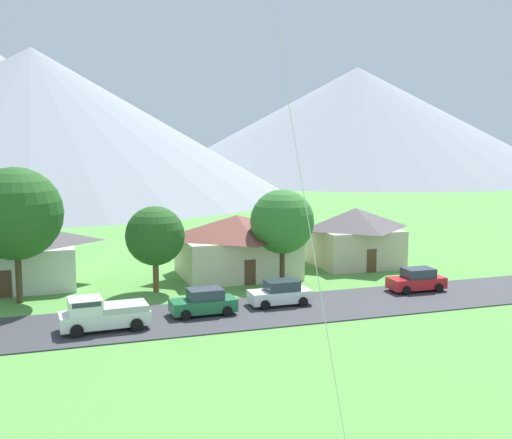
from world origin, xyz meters
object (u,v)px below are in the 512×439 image
at_px(parked_car_white_mid_east, 280,293).
at_px(parked_car_green_east_end, 204,302).
at_px(house_left_center, 237,244).
at_px(pickup_truck_white_west_side, 102,314).
at_px(tree_right_of_center, 155,236).
at_px(house_right_center, 355,236).
at_px(tree_near_left, 16,214).
at_px(parked_car_red_west_end, 417,280).
at_px(tree_left_of_center, 282,222).
at_px(house_leftmost, 7,253).

bearing_deg(parked_car_white_mid_east, parked_car_green_east_end, -172.91).
height_order(house_left_center, pickup_truck_white_west_side, house_left_center).
distance_m(tree_right_of_center, parked_car_green_east_end, 8.23).
relative_size(house_right_center, tree_near_left, 0.81).
bearing_deg(pickup_truck_white_west_side, parked_car_red_west_end, 6.29).
distance_m(tree_near_left, tree_left_of_center, 19.54).
xyz_separation_m(house_left_center, house_right_center, (11.26, 0.76, 0.06)).
height_order(house_right_center, parked_car_white_mid_east, house_right_center).
relative_size(tree_near_left, parked_car_red_west_end, 2.23).
bearing_deg(tree_right_of_center, parked_car_white_mid_east, -41.76).
xyz_separation_m(house_left_center, tree_near_left, (-16.82, -3.69, 3.61)).
distance_m(house_right_center, parked_car_green_east_end, 20.35).
height_order(parked_car_red_west_end, pickup_truck_white_west_side, pickup_truck_white_west_side).
distance_m(tree_near_left, parked_car_green_east_end, 14.44).
distance_m(house_leftmost, pickup_truck_white_west_side, 15.36).
xyz_separation_m(tree_near_left, parked_car_white_mid_east, (16.91, -6.38, -5.37)).
relative_size(house_left_center, parked_car_green_east_end, 2.34).
xyz_separation_m(tree_left_of_center, parked_car_red_west_end, (8.47, -5.98, -4.00)).
height_order(house_right_center, parked_car_red_west_end, house_right_center).
height_order(house_right_center, tree_left_of_center, tree_left_of_center).
distance_m(house_left_center, tree_left_of_center, 4.96).
height_order(tree_left_of_center, parked_car_white_mid_east, tree_left_of_center).
relative_size(tree_left_of_center, parked_car_green_east_end, 1.75).
relative_size(house_right_center, tree_left_of_center, 1.03).
xyz_separation_m(house_leftmost, parked_car_green_east_end, (12.42, -12.78, -1.73)).
xyz_separation_m(house_leftmost, house_right_center, (29.10, -1.27, 0.09)).
bearing_deg(pickup_truck_white_west_side, tree_right_of_center, 61.91).
height_order(house_leftmost, parked_car_green_east_end, house_leftmost).
distance_m(parked_car_red_west_end, pickup_truck_white_west_side, 23.18).
bearing_deg(house_right_center, tree_near_left, -171.00).
relative_size(house_left_center, tree_left_of_center, 1.34).
xyz_separation_m(tree_left_of_center, parked_car_green_east_end, (-8.09, -7.22, -4.00)).
bearing_deg(house_left_center, tree_near_left, -167.64).
bearing_deg(parked_car_red_west_end, tree_left_of_center, 144.76).
bearing_deg(parked_car_green_east_end, tree_right_of_center, 104.50).
relative_size(house_leftmost, parked_car_green_east_end, 2.49).
distance_m(parked_car_red_west_end, parked_car_green_east_end, 16.61).
xyz_separation_m(house_leftmost, parked_car_white_mid_east, (17.93, -12.09, -1.73)).
xyz_separation_m(parked_car_red_west_end, parked_car_green_east_end, (-16.56, -1.24, 0.00)).
xyz_separation_m(house_leftmost, tree_right_of_center, (10.53, -5.49, 1.61)).
distance_m(house_leftmost, tree_right_of_center, 11.98).
xyz_separation_m(parked_car_red_west_end, pickup_truck_white_west_side, (-23.04, -2.54, 0.19)).
xyz_separation_m(house_left_center, tree_right_of_center, (-7.31, -3.46, 1.57)).
xyz_separation_m(house_leftmost, tree_left_of_center, (20.51, -5.56, 2.27)).
bearing_deg(pickup_truck_white_west_side, tree_left_of_center, 30.34).
bearing_deg(tree_left_of_center, parked_car_green_east_end, -138.27).
bearing_deg(tree_near_left, tree_right_of_center, 1.37).
bearing_deg(tree_near_left, house_leftmost, 100.11).
bearing_deg(parked_car_white_mid_east, house_right_center, 44.09).
relative_size(tree_near_left, tree_left_of_center, 1.27).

